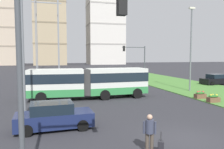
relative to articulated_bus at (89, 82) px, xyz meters
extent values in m
plane|color=#2D2D33|center=(2.93, -12.48, -1.65)|extent=(260.00, 260.00, 0.00)
cube|color=silver|center=(2.84, -0.03, 0.07)|extent=(6.09, 2.74, 2.55)
cube|color=#338C47|center=(2.84, -0.03, -0.85)|extent=(6.12, 2.76, 0.70)
cube|color=#19232D|center=(2.84, -0.03, 0.50)|extent=(6.14, 2.78, 0.90)
cube|color=silver|center=(-3.25, 0.07, 0.07)|extent=(5.37, 2.87, 2.55)
cube|color=#338C47|center=(-3.25, 0.07, -0.85)|extent=(5.39, 2.89, 0.70)
cube|color=#19232D|center=(-3.25, 0.07, 0.50)|extent=(5.41, 2.91, 0.90)
cylinder|color=#383838|center=(-0.16, -0.15, 0.07)|extent=(2.40, 2.40, 2.45)
cylinder|color=black|center=(4.59, 1.29, -1.15)|extent=(1.01, 0.32, 1.00)
cylinder|color=black|center=(4.69, -1.21, -1.15)|extent=(1.01, 0.32, 1.00)
cylinder|color=black|center=(1.19, 1.15, -1.15)|extent=(1.01, 0.32, 1.00)
cylinder|color=black|center=(1.29, -1.34, -1.15)|extent=(1.01, 0.32, 1.00)
cylinder|color=black|center=(-4.46, 1.41, -1.15)|extent=(1.02, 0.35, 1.00)
cylinder|color=black|center=(-4.64, -1.08, -1.15)|extent=(1.02, 0.35, 1.00)
sphere|color=#F9EFC6|center=(5.82, 0.99, -0.85)|extent=(0.24, 0.24, 0.24)
sphere|color=#F9EFC6|center=(5.89, -0.81, -0.85)|extent=(0.24, 0.24, 0.24)
cube|color=black|center=(19.92, 5.86, -1.07)|extent=(4.60, 2.36, 0.80)
cube|color=black|center=(20.07, 5.87, -0.37)|extent=(2.57, 1.97, 0.60)
cylinder|color=black|center=(18.55, 4.77, -1.33)|extent=(0.66, 0.30, 0.64)
cylinder|color=black|center=(18.31, 6.55, -1.33)|extent=(0.66, 0.30, 0.64)
cylinder|color=black|center=(21.29, 6.94, -1.33)|extent=(0.66, 0.30, 0.64)
cube|color=#19234C|center=(-3.57, -8.93, -1.07)|extent=(4.48, 1.99, 0.80)
cube|color=black|center=(-3.72, -8.93, -0.37)|extent=(2.45, 1.78, 0.60)
cylinder|color=black|center=(-2.11, -7.96, -1.33)|extent=(0.65, 0.25, 0.64)
cylinder|color=black|center=(-2.03, -9.76, -1.33)|extent=(0.65, 0.25, 0.64)
cylinder|color=black|center=(-5.11, -8.09, -1.33)|extent=(0.65, 0.25, 0.64)
cylinder|color=black|center=(-5.03, -9.89, -1.33)|extent=(0.65, 0.25, 0.64)
cylinder|color=#4C4238|center=(0.47, -13.49, -1.20)|extent=(0.16, 0.16, 0.90)
cylinder|color=#4C4238|center=(0.29, -13.40, -1.20)|extent=(0.16, 0.16, 0.90)
cylinder|color=#383D51|center=(0.38, -13.45, -0.45)|extent=(0.36, 0.36, 0.60)
sphere|color=tan|center=(0.38, -13.45, -0.03)|extent=(0.24, 0.24, 0.24)
cylinder|color=#383D51|center=(0.60, -13.54, -0.50)|extent=(0.10, 0.10, 0.55)
cylinder|color=#383D51|center=(0.16, -13.35, -0.50)|extent=(0.10, 0.10, 0.55)
cube|color=#232328|center=(0.83, -13.65, -1.34)|extent=(0.37, 0.43, 0.56)
cylinder|color=black|center=(0.83, -13.65, -0.85)|extent=(0.03, 0.03, 0.40)
cube|color=brown|center=(10.52, -5.20, -1.35)|extent=(1.10, 0.56, 0.44)
ellipsoid|color=#2D6B28|center=(10.52, -5.20, -1.03)|extent=(0.99, 0.50, 0.28)
sphere|color=yellow|center=(10.24, -5.20, -0.93)|extent=(0.20, 0.20, 0.20)
sphere|color=yellow|center=(10.52, -5.12, -0.93)|extent=(0.20, 0.20, 0.20)
sphere|color=yellow|center=(10.80, -5.26, -0.93)|extent=(0.20, 0.20, 0.20)
cube|color=brown|center=(10.52, -3.32, -1.35)|extent=(1.10, 0.56, 0.44)
ellipsoid|color=#2D6B28|center=(10.52, -3.32, -1.03)|extent=(0.99, 0.50, 0.28)
sphere|color=red|center=(10.24, -3.32, -0.93)|extent=(0.20, 0.20, 0.20)
sphere|color=red|center=(10.52, -3.24, -0.93)|extent=(0.20, 0.20, 0.20)
sphere|color=red|center=(10.80, -3.38, -0.93)|extent=(0.20, 0.20, 0.20)
cylinder|color=#474C51|center=(-4.57, -15.48, 1.51)|extent=(0.16, 0.16, 6.32)
cube|color=black|center=(-1.57, -15.48, 4.27)|extent=(0.28, 0.28, 0.80)
sphere|color=yellow|center=(-1.57, -15.48, 4.26)|extent=(0.16, 0.16, 0.16)
sphere|color=green|center=(-1.57, -15.48, 4.00)|extent=(0.16, 0.16, 0.16)
cylinder|color=#474C51|center=(10.12, 9.52, 1.23)|extent=(0.16, 0.16, 5.78)
cylinder|color=#474C51|center=(8.31, 9.52, 3.92)|extent=(3.62, 0.10, 0.10)
cube|color=black|center=(6.79, 9.52, 3.72)|extent=(0.28, 0.28, 0.80)
sphere|color=red|center=(6.79, 9.52, 3.97)|extent=(0.16, 0.16, 0.16)
sphere|color=yellow|center=(6.79, 9.52, 3.71)|extent=(0.16, 0.16, 0.16)
sphere|color=green|center=(6.79, 9.52, 3.45)|extent=(0.16, 0.16, 0.16)
cylinder|color=slate|center=(-5.57, -5.50, 2.52)|extent=(0.18, 0.18, 8.34)
cylinder|color=slate|center=(12.42, 1.20, 3.24)|extent=(0.18, 0.18, 9.78)
cube|color=white|center=(12.42, 1.20, 8.23)|extent=(0.70, 0.28, 0.20)
cube|color=gray|center=(-27.07, 96.98, 7.11)|extent=(17.87, 18.25, 0.70)
cube|color=tan|center=(-3.79, 93.24, 17.53)|extent=(14.93, 18.24, 38.36)
cube|color=#85765B|center=(-3.79, 93.24, 8.29)|extent=(15.13, 18.44, 0.70)
cube|color=#85765B|center=(-3.79, 93.24, 17.88)|extent=(15.13, 18.44, 0.70)
cube|color=#85765B|center=(-3.79, 93.24, 27.47)|extent=(15.13, 18.44, 0.70)
cube|color=silver|center=(24.05, 92.81, 23.12)|extent=(18.10, 14.27, 49.54)
cube|color=#A4A099|center=(24.05, 92.81, 8.60)|extent=(18.30, 14.47, 0.70)
cube|color=#A4A099|center=(24.05, 92.81, 18.51)|extent=(18.30, 14.47, 0.70)
cube|color=#A4A099|center=(24.05, 92.81, 28.42)|extent=(18.30, 14.47, 0.70)
cylinder|color=gray|center=(-1.43, 47.39, 12.96)|extent=(0.24, 0.24, 29.22)
cylinder|color=gray|center=(-7.43, 47.39, 12.96)|extent=(0.24, 0.24, 29.22)
cylinder|color=gray|center=(-1.43, 41.39, 12.96)|extent=(0.24, 0.24, 29.22)
cylinder|color=gray|center=(-7.43, 41.39, 12.96)|extent=(0.24, 0.24, 29.22)
cube|color=gray|center=(-4.43, 44.39, 17.49)|extent=(8.00, 0.30, 0.30)
camera|label=1|loc=(-3.72, -22.23, 2.61)|focal=36.02mm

